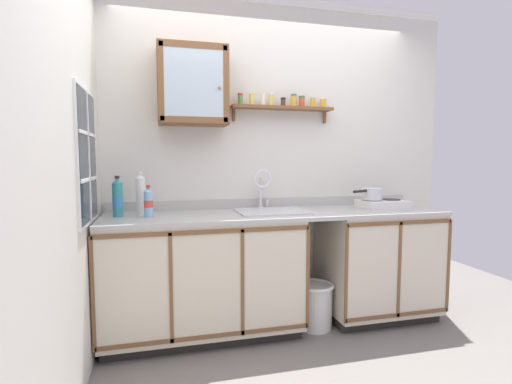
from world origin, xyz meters
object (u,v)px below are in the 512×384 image
object	(u,v)px
saucepan	(372,194)
bottle_water_blue_2	(149,203)
bottle_detergent_teal_1	(118,199)
wall_cabinet	(193,86)
bottle_opaque_white_0	(141,194)
sink	(271,213)
hot_plate_stove	(383,204)
trash_bin	(315,305)

from	to	relation	value
saucepan	bottle_water_blue_2	bearing A→B (deg)	-179.24
saucepan	bottle_detergent_teal_1	xyz separation A→B (m)	(-2.02, 0.05, 0.00)
wall_cabinet	bottle_water_blue_2	bearing A→B (deg)	-149.70
bottle_opaque_white_0	sink	bearing A→B (deg)	-4.08
bottle_water_blue_2	wall_cabinet	xyz separation A→B (m)	(0.34, 0.20, 0.87)
hot_plate_stove	saucepan	distance (m)	0.13
sink	bottle_opaque_white_0	distance (m)	1.01
wall_cabinet	bottle_opaque_white_0	bearing A→B (deg)	-168.92
sink	trash_bin	xyz separation A→B (m)	(0.33, -0.14, -0.72)
hot_plate_stove	wall_cabinet	bearing A→B (deg)	172.82
saucepan	wall_cabinet	distance (m)	1.70
sink	bottle_water_blue_2	distance (m)	0.94
sink	saucepan	bearing A→B (deg)	-1.80
sink	saucepan	distance (m)	0.89
wall_cabinet	sink	bearing A→B (deg)	-14.25
saucepan	wall_cabinet	world-z (taller)	wall_cabinet
hot_plate_stove	bottle_water_blue_2	distance (m)	1.90
bottle_detergent_teal_1	hot_plate_stove	bearing A→B (deg)	-1.90
sink	hot_plate_stove	distance (m)	0.97
sink	bottle_detergent_teal_1	world-z (taller)	sink
bottle_opaque_white_0	trash_bin	world-z (taller)	bottle_opaque_white_0
trash_bin	bottle_water_blue_2	bearing A→B (deg)	176.09
bottle_opaque_white_0	trash_bin	bearing A→B (deg)	-8.99
sink	hot_plate_stove	world-z (taller)	sink
hot_plate_stove	bottle_opaque_white_0	size ratio (longest dim) A/B	1.18
bottle_water_blue_2	wall_cabinet	distance (m)	0.96
saucepan	trash_bin	size ratio (longest dim) A/B	0.86
hot_plate_stove	saucepan	bearing A→B (deg)	168.54
bottle_water_blue_2	wall_cabinet	bearing A→B (deg)	30.30
bottle_opaque_white_0	trash_bin	xyz separation A→B (m)	(1.32, -0.21, -0.89)
sink	bottle_detergent_teal_1	xyz separation A→B (m)	(-1.15, 0.02, 0.15)
hot_plate_stove	trash_bin	bearing A→B (deg)	-171.96
bottle_opaque_white_0	bottle_detergent_teal_1	size ratio (longest dim) A/B	1.10
wall_cabinet	trash_bin	xyz separation A→B (m)	(0.92, -0.29, -1.72)
bottle_water_blue_2	trash_bin	bearing A→B (deg)	-3.91
bottle_water_blue_2	sink	bearing A→B (deg)	3.17
sink	saucepan	world-z (taller)	sink
hot_plate_stove	bottle_detergent_teal_1	world-z (taller)	bottle_detergent_teal_1
saucepan	bottle_detergent_teal_1	bearing A→B (deg)	178.56
sink	wall_cabinet	size ratio (longest dim) A/B	0.90
hot_plate_stove	bottle_water_blue_2	xyz separation A→B (m)	(-1.90, -0.00, 0.07)
bottle_detergent_teal_1	wall_cabinet	world-z (taller)	wall_cabinet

